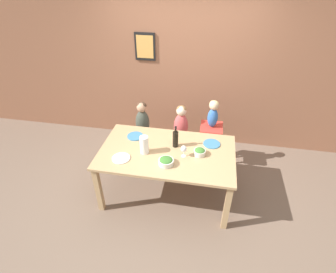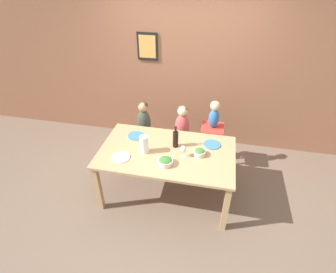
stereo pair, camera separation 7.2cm
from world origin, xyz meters
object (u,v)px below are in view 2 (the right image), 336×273
(salad_bowl_small, at_px, (199,152))
(dinner_plate_back_left, at_px, (136,136))
(wine_glass_near, at_px, (183,149))
(salad_bowl_large, at_px, (165,161))
(paper_towel_roll, at_px, (144,144))
(person_child_left, at_px, (144,119))
(person_baby_right, at_px, (214,113))
(dinner_plate_front_left, at_px, (121,157))
(chair_right_highchair, at_px, (212,136))
(chair_far_left, at_px, (145,137))
(chair_far_center, at_px, (181,142))
(person_child_center, at_px, (182,123))
(wine_bottle, at_px, (176,139))
(dinner_plate_back_right, at_px, (212,144))

(salad_bowl_small, xyz_separation_m, dinner_plate_back_left, (-0.92, 0.24, -0.04))
(wine_glass_near, xyz_separation_m, salad_bowl_large, (-0.19, -0.19, -0.07))
(paper_towel_roll, bearing_deg, person_child_left, 107.04)
(person_baby_right, height_order, dinner_plate_front_left, person_baby_right)
(chair_right_highchair, bearing_deg, chair_far_left, 180.00)
(chair_right_highchair, xyz_separation_m, paper_towel_roll, (-0.83, -0.83, 0.31))
(paper_towel_roll, distance_m, dinner_plate_back_left, 0.41)
(chair_far_center, height_order, person_baby_right, person_baby_right)
(chair_far_center, relative_size, paper_towel_roll, 1.91)
(salad_bowl_large, distance_m, dinner_plate_front_left, 0.58)
(dinner_plate_front_left, distance_m, dinner_plate_back_left, 0.50)
(person_child_center, relative_size, person_baby_right, 1.34)
(paper_towel_roll, relative_size, salad_bowl_small, 1.58)
(wine_bottle, bearing_deg, dinner_plate_back_right, 15.39)
(wine_glass_near, height_order, dinner_plate_front_left, wine_glass_near)
(person_baby_right, bearing_deg, wine_glass_near, -111.54)
(person_child_left, distance_m, dinner_plate_front_left, 1.00)
(salad_bowl_large, distance_m, dinner_plate_back_right, 0.74)
(person_child_left, bearing_deg, chair_far_left, -90.00)
(paper_towel_roll, bearing_deg, salad_bowl_small, 6.80)
(chair_far_left, distance_m, dinner_plate_front_left, 1.07)
(salad_bowl_large, height_order, dinner_plate_front_left, salad_bowl_large)
(person_baby_right, distance_m, dinner_plate_back_left, 1.18)
(chair_right_highchair, relative_size, paper_towel_roll, 3.03)
(paper_towel_roll, bearing_deg, wine_bottle, 28.99)
(chair_far_left, bearing_deg, salad_bowl_small, -37.85)
(person_child_center, xyz_separation_m, salad_bowl_small, (0.34, -0.74, 0.05))
(chair_right_highchair, bearing_deg, dinner_plate_back_right, -87.59)
(chair_far_left, distance_m, person_child_center, 0.71)
(chair_far_center, height_order, dinner_plate_front_left, dinner_plate_front_left)
(person_child_center, distance_m, wine_glass_near, 0.84)
(chair_right_highchair, distance_m, person_child_center, 0.50)
(chair_far_center, relative_size, chair_right_highchair, 0.63)
(person_child_left, relative_size, wine_bottle, 1.84)
(paper_towel_roll, bearing_deg, salad_bowl_large, -29.50)
(person_child_center, relative_size, salad_bowl_small, 3.72)
(person_child_center, xyz_separation_m, dinner_plate_back_left, (-0.58, -0.50, 0.02))
(person_child_center, xyz_separation_m, wine_bottle, (0.01, -0.62, 0.13))
(salad_bowl_small, bearing_deg, salad_bowl_large, -145.80)
(wine_bottle, bearing_deg, person_child_left, 135.02)
(salad_bowl_large, relative_size, dinner_plate_front_left, 0.82)
(person_baby_right, xyz_separation_m, dinner_plate_front_left, (-1.09, -1.00, -0.21))
(chair_right_highchair, distance_m, wine_bottle, 0.83)
(chair_far_left, bearing_deg, salad_bowl_large, -60.47)
(person_child_left, bearing_deg, person_baby_right, 0.02)
(chair_right_highchair, distance_m, person_child_left, 1.10)
(wine_glass_near, relative_size, dinner_plate_front_left, 0.71)
(chair_far_center, distance_m, person_child_center, 0.36)
(wine_bottle, relative_size, paper_towel_roll, 1.28)
(salad_bowl_small, relative_size, dinner_plate_back_left, 0.67)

